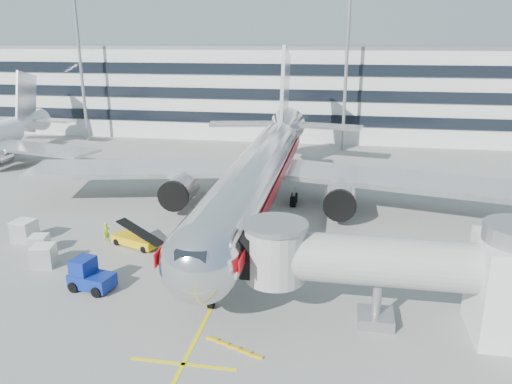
% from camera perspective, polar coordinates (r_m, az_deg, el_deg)
% --- Properties ---
extents(ground, '(180.00, 180.00, 0.00)m').
position_cam_1_polar(ground, '(40.65, -2.21, -7.46)').
color(ground, gray).
rests_on(ground, ground).
extents(lead_in_line, '(0.25, 70.00, 0.01)m').
position_cam_1_polar(lead_in_line, '(49.73, 0.19, -2.70)').
color(lead_in_line, yellow).
rests_on(lead_in_line, ground).
extents(stop_bar, '(6.00, 0.25, 0.01)m').
position_cam_1_polar(stop_bar, '(28.95, -8.32, -18.89)').
color(stop_bar, yellow).
rests_on(stop_bar, ground).
extents(main_jet, '(50.95, 48.70, 16.06)m').
position_cam_1_polar(main_jet, '(50.09, 0.53, 2.52)').
color(main_jet, silver).
rests_on(main_jet, ground).
extents(jet_bridge, '(17.80, 4.50, 7.00)m').
position_cam_1_polar(jet_bridge, '(31.29, 17.03, -8.35)').
color(jet_bridge, silver).
rests_on(jet_bridge, ground).
extents(terminal, '(150.00, 24.25, 15.60)m').
position_cam_1_polar(terminal, '(94.79, 5.20, 11.65)').
color(terminal, silver).
rests_on(terminal, ground).
extents(light_mast_west, '(2.40, 1.20, 25.45)m').
position_cam_1_polar(light_mast_west, '(89.09, -19.55, 14.98)').
color(light_mast_west, gray).
rests_on(light_mast_west, ground).
extents(light_mast_centre, '(2.40, 1.20, 25.45)m').
position_cam_1_polar(light_mast_centre, '(78.09, 10.37, 15.46)').
color(light_mast_centre, gray).
rests_on(light_mast_centre, ground).
extents(belt_loader, '(4.53, 2.94, 2.13)m').
position_cam_1_polar(belt_loader, '(43.67, -13.60, -5.28)').
color(belt_loader, '#E2AE09').
rests_on(belt_loader, ground).
extents(baggage_tug, '(3.30, 2.43, 2.27)m').
position_cam_1_polar(baggage_tug, '(37.32, -18.51, -9.10)').
color(baggage_tug, navy).
rests_on(baggage_tug, ground).
extents(cargo_container_left, '(1.89, 1.89, 1.84)m').
position_cam_1_polar(cargo_container_left, '(47.90, -24.95, -4.02)').
color(cargo_container_left, silver).
rests_on(cargo_container_left, ground).
extents(cargo_container_right, '(1.61, 1.61, 1.46)m').
position_cam_1_polar(cargo_container_right, '(44.97, -23.52, -5.44)').
color(cargo_container_right, silver).
rests_on(cargo_container_right, ground).
extents(cargo_container_front, '(1.90, 1.90, 1.70)m').
position_cam_1_polar(cargo_container_front, '(42.17, -23.08, -6.71)').
color(cargo_container_front, silver).
rests_on(cargo_container_front, ground).
extents(ramp_worker, '(0.67, 0.75, 1.72)m').
position_cam_1_polar(ramp_worker, '(45.09, -16.71, -4.46)').
color(ramp_worker, '#96D716').
rests_on(ramp_worker, ground).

